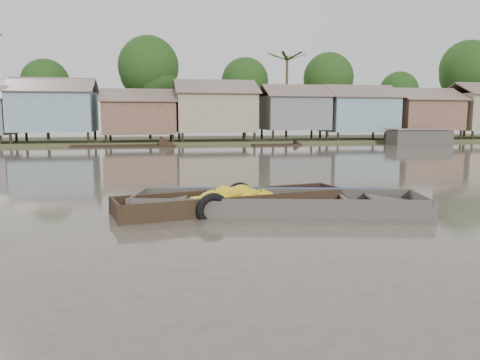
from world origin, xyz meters
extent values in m
plane|color=#4F453C|center=(0.00, 0.00, 0.00)|extent=(120.00, 120.00, 0.00)
cube|color=#384723|center=(0.00, 33.00, 0.00)|extent=(120.00, 12.00, 0.50)
cube|color=gray|center=(-10.50, 29.50, 2.70)|extent=(6.20, 5.20, 3.20)
cube|color=brown|center=(-10.50, 28.10, 4.75)|extent=(6.60, 3.02, 1.28)
cube|color=brown|center=(-10.50, 30.90, 4.75)|extent=(6.60, 3.02, 1.28)
cube|color=brown|center=(-3.80, 29.50, 2.20)|extent=(5.80, 4.60, 2.70)
cube|color=brown|center=(-3.80, 28.26, 4.00)|extent=(6.20, 2.67, 1.14)
cube|color=brown|center=(-3.80, 30.74, 4.00)|extent=(6.20, 2.67, 1.14)
cube|color=gray|center=(2.50, 29.50, 2.65)|extent=(6.50, 5.30, 3.30)
cube|color=brown|center=(2.50, 28.07, 4.75)|extent=(6.90, 3.08, 1.31)
cube|color=brown|center=(2.50, 30.93, 4.75)|extent=(6.90, 3.08, 1.31)
cube|color=slate|center=(9.50, 29.50, 2.60)|extent=(5.40, 4.70, 2.90)
cube|color=brown|center=(9.50, 28.23, 4.50)|extent=(5.80, 2.73, 1.17)
cube|color=brown|center=(9.50, 30.77, 4.50)|extent=(5.80, 2.73, 1.17)
cube|color=gray|center=(15.50, 29.50, 2.50)|extent=(6.00, 5.00, 3.10)
cube|color=brown|center=(15.50, 28.15, 4.50)|extent=(6.40, 2.90, 1.24)
cube|color=brown|center=(15.50, 30.85, 4.50)|extent=(6.40, 2.90, 1.24)
cube|color=brown|center=(22.00, 29.50, 2.45)|extent=(5.70, 4.90, 2.80)
cube|color=brown|center=(22.00, 28.18, 4.30)|extent=(6.10, 2.85, 1.21)
cube|color=brown|center=(22.00, 30.82, 4.30)|extent=(6.10, 2.85, 1.21)
cube|color=brown|center=(28.50, 30.88, 4.85)|extent=(6.70, 2.96, 1.26)
cylinder|color=#473323|center=(-12.00, 34.00, 2.45)|extent=(0.28, 0.28, 4.90)
sphere|color=#173611|center=(-12.00, 34.00, 5.25)|extent=(4.20, 4.20, 4.20)
cylinder|color=#473323|center=(-3.00, 33.00, 3.15)|extent=(0.28, 0.28, 6.30)
sphere|color=#173611|center=(-3.00, 33.00, 6.75)|extent=(5.40, 5.40, 5.40)
cylinder|color=#473323|center=(6.00, 34.00, 2.62)|extent=(0.28, 0.28, 5.25)
sphere|color=#173611|center=(6.00, 34.00, 5.62)|extent=(4.50, 4.50, 4.50)
cylinder|color=#473323|center=(14.00, 33.00, 2.80)|extent=(0.28, 0.28, 5.60)
sphere|color=#173611|center=(14.00, 33.00, 6.00)|extent=(4.80, 4.80, 4.80)
cylinder|color=#473323|center=(22.00, 34.00, 2.27)|extent=(0.28, 0.28, 4.55)
sphere|color=#173611|center=(22.00, 34.00, 4.88)|extent=(3.90, 3.90, 3.90)
cylinder|color=#473323|center=(29.00, 33.00, 3.32)|extent=(0.28, 0.28, 6.65)
sphere|color=#173611|center=(29.00, 33.00, 7.12)|extent=(5.70, 5.70, 5.70)
cylinder|color=#473323|center=(10.00, 33.50, 4.00)|extent=(0.24, 0.24, 8.00)
cube|color=black|center=(-0.82, 0.91, -0.08)|extent=(6.00, 2.38, 0.08)
cube|color=black|center=(-0.96, 1.53, 0.16)|extent=(5.91, 1.46, 0.56)
cube|color=black|center=(-0.69, 0.28, 0.16)|extent=(5.91, 1.46, 0.56)
cube|color=black|center=(2.05, 1.55, 0.16)|extent=(0.34, 1.29, 0.53)
cube|color=black|center=(1.55, 1.44, 0.22)|extent=(1.24, 1.32, 0.20)
cube|color=black|center=(-3.70, 0.27, 0.16)|extent=(0.34, 1.29, 0.53)
cube|color=black|center=(-3.20, 0.38, 0.22)|extent=(1.24, 1.32, 0.20)
cube|color=black|center=(-2.20, 0.60, 0.27)|extent=(0.37, 1.25, 0.05)
cube|color=black|center=(0.55, 1.21, 0.27)|extent=(0.37, 1.25, 0.05)
ellipsoid|color=yellow|center=(-0.44, 0.93, 0.39)|extent=(0.50, 0.39, 0.27)
ellipsoid|color=yellow|center=(-1.04, 1.13, 0.30)|extent=(0.44, 0.35, 0.24)
ellipsoid|color=yellow|center=(-1.81, 0.83, 0.24)|extent=(0.50, 0.39, 0.27)
ellipsoid|color=yellow|center=(-0.60, 0.76, 0.33)|extent=(0.47, 0.37, 0.26)
ellipsoid|color=yellow|center=(-1.55, 0.54, 0.26)|extent=(0.54, 0.43, 0.30)
ellipsoid|color=yellow|center=(-0.64, 1.32, 0.26)|extent=(0.47, 0.37, 0.26)
ellipsoid|color=yellow|center=(-0.22, 1.34, 0.23)|extent=(0.47, 0.37, 0.26)
ellipsoid|color=yellow|center=(-0.81, 1.01, 0.45)|extent=(0.41, 0.33, 0.23)
ellipsoid|color=yellow|center=(-1.11, 0.90, 0.47)|extent=(0.51, 0.41, 0.28)
ellipsoid|color=yellow|center=(-0.91, 1.03, 0.37)|extent=(0.52, 0.41, 0.28)
ellipsoid|color=yellow|center=(-1.13, 0.55, 0.33)|extent=(0.42, 0.33, 0.23)
ellipsoid|color=yellow|center=(-1.50, 0.44, 0.21)|extent=(0.53, 0.42, 0.29)
ellipsoid|color=yellow|center=(-1.37, 0.85, 0.38)|extent=(0.54, 0.43, 0.30)
ellipsoid|color=yellow|center=(-1.66, 0.36, 0.15)|extent=(0.43, 0.34, 0.24)
ellipsoid|color=yellow|center=(-1.04, 1.07, 0.34)|extent=(0.48, 0.38, 0.26)
ellipsoid|color=yellow|center=(0.25, 0.77, 0.20)|extent=(0.45, 0.36, 0.25)
ellipsoid|color=yellow|center=(-1.78, 0.64, 0.17)|extent=(0.42, 0.33, 0.23)
ellipsoid|color=yellow|center=(-0.65, 0.91, 0.47)|extent=(0.55, 0.44, 0.30)
ellipsoid|color=yellow|center=(-0.89, 0.73, 0.44)|extent=(0.52, 0.41, 0.28)
ellipsoid|color=yellow|center=(-1.03, 0.78, 0.38)|extent=(0.51, 0.40, 0.28)
ellipsoid|color=yellow|center=(-1.69, 0.67, 0.26)|extent=(0.54, 0.43, 0.30)
ellipsoid|color=yellow|center=(-0.01, 0.93, 0.30)|extent=(0.50, 0.40, 0.27)
ellipsoid|color=yellow|center=(-1.19, 1.15, 0.35)|extent=(0.43, 0.34, 0.24)
ellipsoid|color=yellow|center=(-1.09, 0.99, 0.36)|extent=(0.48, 0.38, 0.26)
ellipsoid|color=yellow|center=(-1.50, 0.83, 0.35)|extent=(0.46, 0.37, 0.25)
ellipsoid|color=yellow|center=(-0.04, 1.32, 0.28)|extent=(0.53, 0.42, 0.29)
ellipsoid|color=yellow|center=(-0.73, 0.82, 0.38)|extent=(0.49, 0.38, 0.27)
ellipsoid|color=yellow|center=(-0.60, 1.37, 0.25)|extent=(0.45, 0.36, 0.25)
cylinder|color=#3F6626|center=(-1.35, 0.79, 0.47)|extent=(0.04, 0.04, 0.19)
cylinder|color=#3F6626|center=(-0.62, 0.95, 0.47)|extent=(0.04, 0.04, 0.19)
cylinder|color=#3F6626|center=(-0.09, 1.07, 0.47)|extent=(0.04, 0.04, 0.19)
torus|color=black|center=(-0.56, 1.71, 0.18)|extent=(0.82, 0.36, 0.80)
torus|color=black|center=(-1.50, 0.01, 0.18)|extent=(0.85, 0.37, 0.82)
cube|color=#3B3632|center=(0.19, 0.50, -0.08)|extent=(7.17, 3.00, 0.08)
cube|color=#3B3632|center=(0.38, 1.34, 0.17)|extent=(7.02, 1.71, 0.57)
cube|color=#3B3632|center=(0.01, -0.34, 0.17)|extent=(7.02, 1.71, 0.57)
cube|color=#3B3632|center=(3.61, -0.26, 0.17)|extent=(0.44, 1.72, 0.54)
cube|color=#3B3632|center=(3.02, -0.13, 0.23)|extent=(1.51, 1.74, 0.23)
cube|color=#3B3632|center=(-3.23, 1.26, 0.17)|extent=(0.44, 1.72, 0.54)
cube|color=#3B3632|center=(-2.63, 1.13, 0.23)|extent=(1.51, 1.74, 0.23)
cube|color=#3B3632|center=(-1.44, 0.86, 0.28)|extent=(0.46, 1.66, 0.05)
cube|color=#3B3632|center=(1.83, 0.14, 0.28)|extent=(0.46, 1.66, 0.05)
cube|color=#665E54|center=(0.19, 0.50, -0.04)|extent=(5.50, 2.50, 0.02)
cube|color=#0F2797|center=(0.39, 1.39, 0.38)|extent=(5.67, 1.34, 0.14)
torus|color=olive|center=(1.69, -0.13, -0.02)|extent=(0.40, 0.40, 0.06)
torus|color=olive|center=(1.69, -0.13, 0.02)|extent=(0.32, 0.32, 0.06)
cube|color=black|center=(-5.41, 26.50, -0.05)|extent=(7.14, 2.55, 0.35)
cube|color=black|center=(6.76, 25.53, -0.05)|extent=(3.78, 1.20, 0.35)
cube|color=black|center=(19.00, 25.00, 0.55)|extent=(5.00, 2.00, 1.20)
camera|label=1|loc=(-2.84, -10.54, 2.34)|focal=35.00mm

